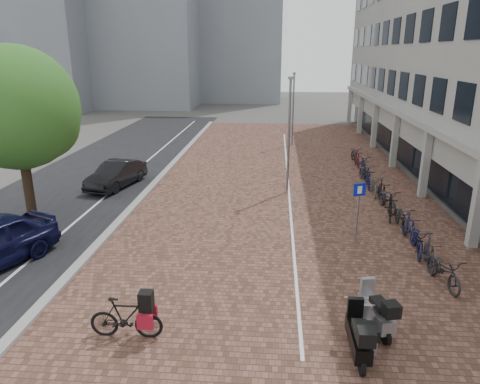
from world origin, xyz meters
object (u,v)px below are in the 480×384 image
Objects in this scene: scooter_mid at (359,334)px; scooter_back at (367,332)px; hero_bike at (126,317)px; parking_sign at (358,203)px; car_dark at (116,174)px; scooter_front at (376,309)px.

scooter_mid reaches higher than scooter_back.
parking_sign is (6.81, 6.58, 0.96)m from hero_bike.
parking_sign is at bearing 80.88° from scooter_mid.
scooter_mid is 0.77× the size of parking_sign.
parking_sign is (11.59, -6.30, 0.86)m from car_dark.
scooter_back is at bearing 48.61° from scooter_mid.
parking_sign reaches higher than car_dark.
car_dark is at bearing 119.42° from scooter_front.
scooter_front is 1.28× the size of scooter_back.
car_dark is at bearing 19.46° from hero_bike.
parking_sign is (0.82, 6.56, 1.07)m from scooter_back.
parking_sign is (0.45, 5.74, 0.94)m from scooter_front.
car_dark is 13.74m from hero_bike.
scooter_back is (5.99, 0.02, -0.11)m from hero_bike.
hero_bike is 9.52m from parking_sign.
scooter_mid is 7.02m from parking_sign.
scooter_front reaches higher than scooter_back.
scooter_mid reaches higher than scooter_front.
scooter_front is (6.36, 0.84, 0.02)m from hero_bike.
scooter_front is at bearing -83.43° from hero_bike.
scooter_front is at bearing 60.26° from scooter_mid.
hero_bike is 1.06× the size of scooter_front.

